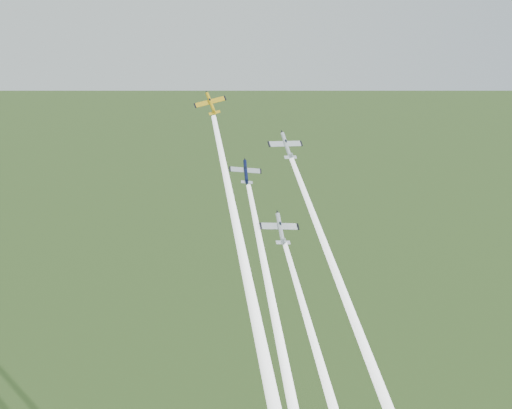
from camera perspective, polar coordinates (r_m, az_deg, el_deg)
name	(u,v)px	position (r m, az deg, el deg)	size (l,w,h in m)	color
plane_yellow	(211,103)	(130.32, -4.03, 8.97)	(6.63, 6.57, 1.04)	gold
smoke_trail_yellow	(245,268)	(113.80, -0.96, -5.67)	(2.43, 2.43, 65.09)	white
plane_navy	(246,172)	(132.36, -0.92, 2.93)	(6.94, 6.89, 1.09)	#0C1336
smoke_trail_navy	(281,349)	(119.14, 2.28, -12.73)	(2.43, 2.43, 68.23)	white
plane_silver_right	(286,146)	(133.30, 2.72, 5.25)	(8.00, 7.93, 1.25)	silver
smoke_trail_silver_right	(358,331)	(120.68, 9.08, -11.02)	(2.43, 2.43, 74.63)	white
plane_silver_low	(280,229)	(127.08, 2.18, -2.15)	(8.53, 8.46, 1.34)	#B6BDC6
smoke_trail_silver_low	(329,393)	(119.07, 6.50, -16.30)	(2.43, 2.43, 58.85)	white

